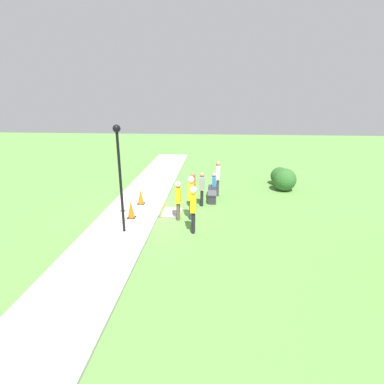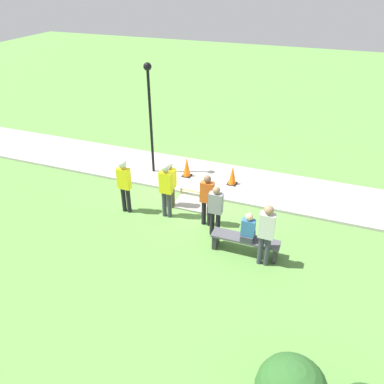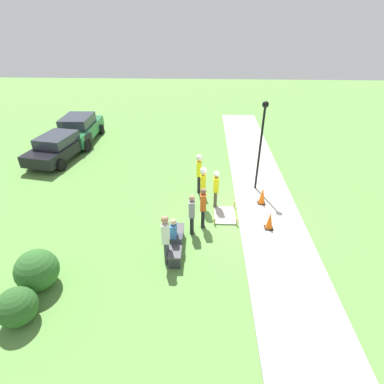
# 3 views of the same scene
# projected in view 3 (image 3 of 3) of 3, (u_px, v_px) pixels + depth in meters

# --- Properties ---
(ground_plane) EXTENTS (60.00, 60.00, 0.00)m
(ground_plane) POSITION_uv_depth(u_px,v_px,m) (237.00, 215.00, 12.57)
(ground_plane) COLOR #5B8E42
(sidewalk) EXTENTS (28.00, 2.59, 0.10)m
(sidewalk) POSITION_uv_depth(u_px,v_px,m) (268.00, 214.00, 12.50)
(sidewalk) COLOR #ADAAA3
(sidewalk) RESTS_ON ground_plane
(wet_concrete_patch) EXTENTS (1.32, 0.93, 0.31)m
(wet_concrete_patch) POSITION_uv_depth(u_px,v_px,m) (225.00, 215.00, 12.48)
(wet_concrete_patch) COLOR gray
(wet_concrete_patch) RESTS_ON ground_plane
(traffic_cone_near_patch) EXTENTS (0.34, 0.34, 0.71)m
(traffic_cone_near_patch) POSITION_uv_depth(u_px,v_px,m) (270.00, 221.00, 11.45)
(traffic_cone_near_patch) COLOR black
(traffic_cone_near_patch) RESTS_ON sidewalk
(traffic_cone_far_patch) EXTENTS (0.34, 0.34, 0.78)m
(traffic_cone_far_patch) POSITION_uv_depth(u_px,v_px,m) (262.00, 196.00, 12.95)
(traffic_cone_far_patch) COLOR black
(traffic_cone_far_patch) RESTS_ON sidewalk
(park_bench) EXTENTS (1.90, 0.44, 0.51)m
(park_bench) POSITION_uv_depth(u_px,v_px,m) (176.00, 242.00, 10.50)
(park_bench) COLOR #2D2D33
(park_bench) RESTS_ON ground_plane
(person_seated_on_bench) EXTENTS (0.36, 0.44, 0.89)m
(person_seated_on_bench) POSITION_uv_depth(u_px,v_px,m) (175.00, 232.00, 10.20)
(person_seated_on_bench) COLOR #383D47
(person_seated_on_bench) RESTS_ON park_bench
(worker_supervisor) EXTENTS (0.40, 0.27, 1.90)m
(worker_supervisor) POSITION_uv_depth(u_px,v_px,m) (199.00, 170.00, 13.60)
(worker_supervisor) COLOR black
(worker_supervisor) RESTS_ON ground_plane
(worker_assistant) EXTENTS (0.40, 0.28, 1.93)m
(worker_assistant) POSITION_uv_depth(u_px,v_px,m) (203.00, 184.00, 12.42)
(worker_assistant) COLOR #383D47
(worker_assistant) RESTS_ON ground_plane
(worker_trainee) EXTENTS (0.40, 0.25, 1.72)m
(worker_trainee) POSITION_uv_depth(u_px,v_px,m) (216.00, 186.00, 12.59)
(worker_trainee) COLOR brown
(worker_trainee) RESTS_ON ground_plane
(bystander_in_orange_shirt) EXTENTS (0.40, 0.23, 1.74)m
(bystander_in_orange_shirt) POSITION_uv_depth(u_px,v_px,m) (203.00, 206.00, 11.38)
(bystander_in_orange_shirt) COLOR black
(bystander_in_orange_shirt) RESTS_ON ground_plane
(bystander_in_gray_shirt) EXTENTS (0.40, 0.25, 1.88)m
(bystander_in_gray_shirt) POSITION_uv_depth(u_px,v_px,m) (166.00, 236.00, 9.66)
(bystander_in_gray_shirt) COLOR #383D47
(bystander_in_gray_shirt) RESTS_ON ground_plane
(bystander_in_white_shirt) EXTENTS (0.40, 0.22, 1.67)m
(bystander_in_white_shirt) POSITION_uv_depth(u_px,v_px,m) (192.00, 212.00, 11.08)
(bystander_in_white_shirt) COLOR black
(bystander_in_white_shirt) RESTS_ON ground_plane
(lamppost_near) EXTENTS (0.28, 0.28, 4.09)m
(lamppost_near) POSITION_uv_depth(u_px,v_px,m) (262.00, 135.00, 12.95)
(lamppost_near) COLOR black
(lamppost_near) RESTS_ON sidewalk
(parked_car_green) EXTENTS (4.56, 2.24, 1.65)m
(parked_car_green) POSITION_uv_depth(u_px,v_px,m) (79.00, 129.00, 19.39)
(parked_car_green) COLOR #236B3D
(parked_car_green) RESTS_ON ground_plane
(parked_car_black) EXTENTS (4.50, 2.64, 1.46)m
(parked_car_black) POSITION_uv_depth(u_px,v_px,m) (58.00, 147.00, 16.98)
(parked_car_black) COLOR black
(parked_car_black) RESTS_ON ground_plane
(shrub_rounded_near) EXTENTS (1.07, 1.07, 1.07)m
(shrub_rounded_near) POSITION_uv_depth(u_px,v_px,m) (17.00, 307.00, 8.00)
(shrub_rounded_near) COLOR #285623
(shrub_rounded_near) RESTS_ON ground_plane
(shrub_rounded_mid) EXTENTS (1.28, 1.28, 1.28)m
(shrub_rounded_mid) POSITION_uv_depth(u_px,v_px,m) (37.00, 270.00, 9.00)
(shrub_rounded_mid) COLOR #2D6028
(shrub_rounded_mid) RESTS_ON ground_plane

